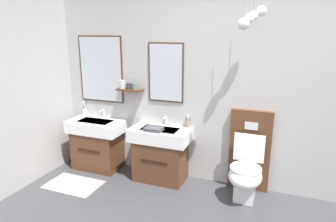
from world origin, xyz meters
The scene contains 10 objects.
wall_back centered at (-0.03, 1.74, 1.26)m, with size 5.47×0.65×2.52m.
bath_mat centered at (-2.07, 0.92, 0.01)m, with size 0.68×0.44×0.01m, color #9E9993.
vanity_sink_left centered at (-2.07, 1.50, 0.37)m, with size 0.76×0.45×0.70m.
tap_on_left_sink centered at (-2.07, 1.66, 0.77)m, with size 0.03×0.13×0.11m.
vanity_sink_right centered at (-1.11, 1.50, 0.37)m, with size 0.76×0.45×0.70m.
tap_on_right_sink centered at (-1.11, 1.66, 0.77)m, with size 0.03×0.13×0.11m.
toilet centered at (-0.02, 1.48, 0.38)m, with size 0.48×0.63×1.00m.
toothbrush_cup centered at (-2.37, 1.64, 0.76)m, with size 0.07×0.07×0.21m.
soap_dispenser centered at (-0.80, 1.65, 0.77)m, with size 0.06×0.06×0.18m.
folded_hand_towel centered at (-1.15, 1.37, 0.72)m, with size 0.22×0.16×0.04m, color #47474C.
Camera 1 is at (0.29, -1.83, 1.89)m, focal length 32.00 mm.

